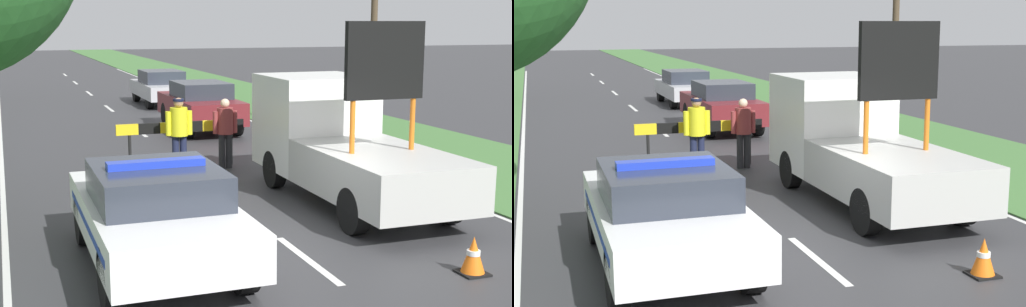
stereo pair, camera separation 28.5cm
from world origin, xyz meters
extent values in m
plane|color=#333335|center=(0.00, 0.00, 0.00)|extent=(160.00, 160.00, 0.00)
cube|color=silver|center=(0.00, -0.96, 0.00)|extent=(0.12, 2.20, 0.01)
cube|color=silver|center=(0.00, 5.51, 0.00)|extent=(0.12, 2.20, 0.01)
cube|color=silver|center=(0.00, 11.97, 0.00)|extent=(0.12, 2.20, 0.01)
cube|color=silver|center=(0.00, 18.44, 0.00)|extent=(0.12, 2.20, 0.01)
cube|color=silver|center=(0.00, 24.90, 0.00)|extent=(0.12, 2.20, 0.01)
cube|color=silver|center=(0.00, 31.37, 0.00)|extent=(0.12, 2.20, 0.01)
cube|color=silver|center=(0.00, 37.83, 0.00)|extent=(0.12, 2.20, 0.01)
cube|color=silver|center=(-4.10, 13.85, 0.00)|extent=(0.10, 57.68, 0.01)
cube|color=silver|center=(4.10, 13.85, 0.00)|extent=(0.10, 57.68, 0.01)
cube|color=#427038|center=(6.68, 20.00, 0.01)|extent=(4.95, 120.00, 0.03)
cube|color=white|center=(-2.10, -0.46, 0.68)|extent=(1.90, 4.41, 0.58)
cube|color=#282D38|center=(-2.10, -0.59, 1.20)|extent=(1.67, 2.03, 0.47)
cylinder|color=black|center=(-2.93, 0.91, 0.39)|extent=(0.24, 0.77, 0.77)
cylinder|color=black|center=(-1.27, 0.91, 0.39)|extent=(0.24, 0.77, 0.77)
cylinder|color=black|center=(-2.93, -1.82, 0.39)|extent=(0.24, 0.77, 0.77)
cylinder|color=black|center=(-1.27, -1.82, 0.39)|extent=(0.24, 0.77, 0.77)
cube|color=#1E38C6|center=(-2.10, -0.59, 1.49)|extent=(1.33, 0.24, 0.10)
cube|color=#193399|center=(-2.10, -0.46, 0.71)|extent=(1.91, 3.61, 0.10)
cube|color=black|center=(-2.10, 1.79, 0.62)|extent=(1.04, 0.08, 0.35)
cube|color=white|center=(2.10, 3.47, 1.34)|extent=(2.02, 2.09, 1.91)
cube|color=#232833|center=(2.10, 4.50, 1.68)|extent=(1.72, 0.04, 0.84)
cube|color=#B2B2AD|center=(2.10, 0.67, 0.78)|extent=(2.02, 3.52, 0.80)
cylinder|color=#D16619|center=(1.52, 0.67, 1.63)|extent=(0.09, 0.09, 0.90)
cylinder|color=#D16619|center=(2.68, 0.67, 1.63)|extent=(0.09, 0.09, 0.90)
cube|color=black|center=(2.10, 0.67, 2.74)|extent=(1.45, 0.12, 1.31)
cylinder|color=black|center=(1.21, 3.47, 0.38)|extent=(0.24, 0.77, 0.77)
cylinder|color=black|center=(2.99, 3.47, 0.38)|extent=(0.24, 0.77, 0.77)
cylinder|color=black|center=(1.21, -0.04, 0.38)|extent=(0.24, 0.77, 0.77)
cylinder|color=black|center=(2.99, -0.04, 0.38)|extent=(0.24, 0.77, 0.77)
cylinder|color=black|center=(-1.32, 6.09, 0.42)|extent=(0.07, 0.07, 0.84)
cylinder|color=black|center=(1.11, 6.09, 0.42)|extent=(0.07, 0.07, 0.84)
cube|color=yellow|center=(-1.37, 6.09, 0.97)|extent=(0.51, 0.08, 0.25)
cube|color=black|center=(-0.86, 6.09, 0.97)|extent=(0.51, 0.08, 0.25)
cube|color=yellow|center=(-0.36, 6.09, 0.97)|extent=(0.51, 0.08, 0.25)
cube|color=black|center=(0.15, 6.09, 0.97)|extent=(0.51, 0.08, 0.25)
cube|color=yellow|center=(0.66, 6.09, 0.97)|extent=(0.51, 0.08, 0.25)
cube|color=black|center=(1.16, 6.09, 0.97)|extent=(0.51, 0.08, 0.25)
cylinder|color=#191E38|center=(-0.38, 5.55, 0.43)|extent=(0.16, 0.16, 0.85)
cylinder|color=#191E38|center=(-0.20, 5.55, 0.43)|extent=(0.16, 0.16, 0.85)
cylinder|color=yellow|center=(-0.29, 5.55, 1.17)|extent=(0.39, 0.39, 0.64)
cylinder|color=yellow|center=(-0.53, 5.55, 1.14)|extent=(0.13, 0.13, 0.54)
cylinder|color=yellow|center=(-0.04, 5.55, 1.14)|extent=(0.13, 0.13, 0.54)
sphere|color=#A57A5B|center=(-0.29, 5.55, 1.60)|extent=(0.22, 0.22, 0.22)
cylinder|color=#141933|center=(-0.29, 5.55, 1.66)|extent=(0.25, 0.25, 0.06)
cylinder|color=#232326|center=(0.76, 5.69, 0.41)|extent=(0.15, 0.15, 0.81)
cylinder|color=#232326|center=(0.93, 5.69, 0.41)|extent=(0.15, 0.15, 0.81)
cylinder|color=maroon|center=(0.84, 5.69, 1.12)|extent=(0.37, 0.37, 0.61)
cylinder|color=maroon|center=(0.61, 5.69, 1.09)|extent=(0.12, 0.12, 0.52)
cylinder|color=maroon|center=(1.08, 5.69, 1.09)|extent=(0.12, 0.12, 0.52)
sphere|color=beige|center=(0.84, 5.69, 1.53)|extent=(0.21, 0.21, 0.21)
cube|color=black|center=(1.87, -2.26, 0.01)|extent=(0.38, 0.38, 0.03)
cone|color=orange|center=(1.87, -2.26, 0.28)|extent=(0.32, 0.32, 0.50)
cylinder|color=white|center=(1.87, -2.26, 0.30)|extent=(0.18, 0.18, 0.07)
cube|color=black|center=(3.23, 5.95, 0.01)|extent=(0.41, 0.41, 0.03)
cone|color=orange|center=(3.23, 5.95, 0.30)|extent=(0.35, 0.35, 0.54)
cylinder|color=white|center=(3.23, 5.95, 0.33)|extent=(0.20, 0.20, 0.08)
cube|color=maroon|center=(1.87, 11.64, 0.72)|extent=(1.74, 4.56, 0.68)
cube|color=#282D38|center=(1.87, 11.51, 1.30)|extent=(1.53, 2.10, 0.48)
cylinder|color=black|center=(1.12, 13.06, 0.38)|extent=(0.24, 0.76, 0.76)
cylinder|color=black|center=(2.62, 13.06, 0.38)|extent=(0.24, 0.76, 0.76)
cylinder|color=black|center=(1.12, 10.23, 0.38)|extent=(0.24, 0.76, 0.76)
cylinder|color=black|center=(2.62, 10.23, 0.38)|extent=(0.24, 0.76, 0.76)
cube|color=#B2B2B7|center=(2.26, 19.17, 0.63)|extent=(1.78, 4.60, 0.56)
cube|color=#282D38|center=(2.26, 19.03, 1.16)|extent=(1.56, 2.12, 0.51)
cylinder|color=black|center=(1.49, 20.59, 0.35)|extent=(0.24, 0.69, 0.69)
cylinder|color=black|center=(3.03, 20.59, 0.35)|extent=(0.24, 0.69, 0.69)
cylinder|color=black|center=(1.49, 17.74, 0.35)|extent=(0.24, 0.69, 0.69)
cylinder|color=black|center=(3.03, 17.74, 0.35)|extent=(0.24, 0.69, 0.69)
camera|label=1|loc=(-4.03, -9.94, 3.37)|focal=50.00mm
camera|label=2|loc=(-3.76, -10.03, 3.37)|focal=50.00mm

